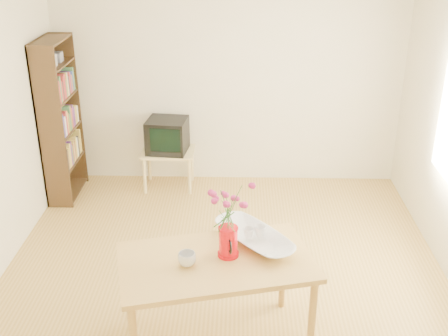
{
  "coord_description": "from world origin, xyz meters",
  "views": [
    {
      "loc": [
        0.12,
        -4.05,
        2.96
      ],
      "look_at": [
        0.0,
        0.3,
        1.0
      ],
      "focal_mm": 45.0,
      "sensor_mm": 36.0,
      "label": 1
    }
  ],
  "objects_px": {
    "pitcher": "(228,243)",
    "mug": "(187,259)",
    "table": "(216,270)",
    "bowl": "(254,215)",
    "television": "(167,135)"
  },
  "relations": [
    {
      "from": "pitcher",
      "to": "mug",
      "type": "bearing_deg",
      "value": -164.49
    },
    {
      "from": "table",
      "to": "bowl",
      "type": "height_order",
      "value": "bowl"
    },
    {
      "from": "television",
      "to": "pitcher",
      "type": "bearing_deg",
      "value": -67.55
    },
    {
      "from": "table",
      "to": "pitcher",
      "type": "height_order",
      "value": "pitcher"
    },
    {
      "from": "pitcher",
      "to": "television",
      "type": "distance_m",
      "value": 2.76
    },
    {
      "from": "bowl",
      "to": "television",
      "type": "xyz_separation_m",
      "value": [
        -0.94,
        2.45,
        -0.32
      ]
    },
    {
      "from": "television",
      "to": "table",
      "type": "bearing_deg",
      "value": -69.57
    },
    {
      "from": "mug",
      "to": "television",
      "type": "height_order",
      "value": "mug"
    },
    {
      "from": "pitcher",
      "to": "mug",
      "type": "distance_m",
      "value": 0.32
    },
    {
      "from": "bowl",
      "to": "television",
      "type": "bearing_deg",
      "value": 111.02
    },
    {
      "from": "pitcher",
      "to": "bowl",
      "type": "xyz_separation_m",
      "value": [
        0.19,
        0.19,
        0.12
      ]
    },
    {
      "from": "table",
      "to": "bowl",
      "type": "xyz_separation_m",
      "value": [
        0.27,
        0.25,
        0.31
      ]
    },
    {
      "from": "mug",
      "to": "television",
      "type": "xyz_separation_m",
      "value": [
        -0.48,
        2.78,
        -0.14
      ]
    },
    {
      "from": "table",
      "to": "television",
      "type": "height_order",
      "value": "television"
    },
    {
      "from": "bowl",
      "to": "television",
      "type": "relative_size",
      "value": 0.98
    }
  ]
}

